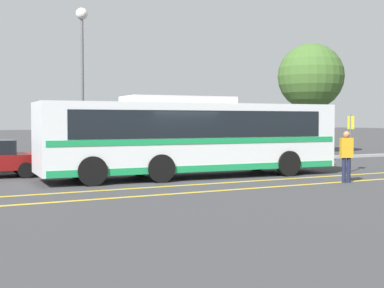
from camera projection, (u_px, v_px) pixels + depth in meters
name	position (u px, v px, depth m)	size (l,w,h in m)	color
ground_plane	(175.00, 179.00, 19.99)	(220.00, 220.00, 0.00)	#38383A
lane_strip_0	(221.00, 183.00, 18.65)	(0.20, 31.62, 0.01)	gold
lane_strip_1	(249.00, 189.00, 17.12)	(0.20, 31.62, 0.01)	gold
curb_strip	(140.00, 165.00, 25.28)	(39.62, 0.36, 0.15)	#99999E
transit_bus	(192.00, 135.00, 20.52)	(12.05, 3.23, 3.09)	silver
pedestrian_0	(346.00, 153.00, 18.75)	(0.47, 0.36, 1.81)	#191E38
bus_stop_sign	(351.00, 136.00, 22.62)	(0.07, 0.40, 2.43)	#59595E
street_lamp	(82.00, 49.00, 24.91)	(0.55, 0.55, 7.42)	#59595E
tree_0	(311.00, 77.00, 35.50)	(4.39, 4.39, 7.31)	#513823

